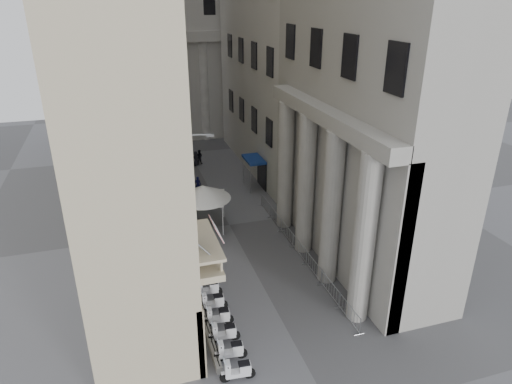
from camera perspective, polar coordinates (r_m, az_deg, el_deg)
far_building at (r=61.22m, az=-10.77°, el=21.13°), size 22.00×10.00×30.00m
iron_fence at (r=35.33m, az=-9.68°, el=-5.91°), size 0.30×28.00×1.40m
blue_awning at (r=43.95m, az=-0.26°, el=0.54°), size 1.60×3.00×3.00m
flag at (r=24.93m, az=-4.36°, el=-20.09°), size 1.00×1.40×8.20m
scooter_0 at (r=23.91m, az=-2.24°, el=-22.39°), size 1.44×0.68×1.50m
scooter_1 at (r=24.87m, az=-3.14°, el=-20.17°), size 1.44×0.68×1.50m
scooter_2 at (r=25.87m, az=-3.94°, el=-18.12°), size 1.44×0.68×1.50m
scooter_3 at (r=26.91m, az=-4.66°, el=-16.22°), size 1.44×0.68×1.50m
scooter_4 at (r=27.97m, az=-5.32°, el=-14.46°), size 1.44×0.68×1.50m
scooter_5 at (r=29.06m, az=-5.92°, el=-12.83°), size 1.44×0.68×1.50m
scooter_6 at (r=30.18m, az=-6.47°, el=-11.31°), size 1.44×0.68×1.50m
scooter_7 at (r=31.32m, az=-6.97°, el=-9.91°), size 1.44×0.68×1.50m
scooter_8 at (r=32.48m, az=-7.44°, el=-8.60°), size 1.44×0.68×1.50m
scooter_9 at (r=33.65m, az=-7.87°, el=-7.39°), size 1.44×0.68×1.50m
scooter_10 at (r=34.85m, az=-8.26°, el=-6.25°), size 1.44×0.68×1.50m
scooter_11 at (r=36.05m, az=-8.64°, el=-5.20°), size 1.44×0.68×1.50m
scooter_12 at (r=37.27m, az=-8.98°, el=-4.21°), size 1.44×0.68×1.50m
scooter_13 at (r=38.50m, az=-9.30°, el=-3.28°), size 1.44×0.68×1.50m
scooter_14 at (r=39.74m, az=-9.60°, el=-2.41°), size 1.44×0.68×1.50m
scooter_15 at (r=41.00m, az=-9.89°, el=-1.60°), size 1.44×0.68×1.50m
barrier_0 at (r=27.59m, az=11.52°, el=-15.53°), size 0.60×2.40×1.10m
barrier_1 at (r=29.32m, az=9.19°, el=-12.67°), size 0.60×2.40×1.10m
barrier_2 at (r=31.15m, az=7.17°, el=-10.13°), size 0.60×2.40×1.10m
barrier_3 at (r=33.07m, az=5.41°, el=-7.86°), size 0.60×2.40×1.10m
barrier_4 at (r=35.06m, az=3.87°, el=-5.84°), size 0.60×2.40×1.10m
barrier_5 at (r=37.12m, az=2.50°, el=-4.04°), size 0.60×2.40×1.10m
barrier_6 at (r=39.23m, az=1.28°, el=-2.43°), size 0.60×2.40×1.10m
security_tent at (r=36.08m, az=-7.31°, el=0.15°), size 4.37×4.37×3.55m
street_lamp at (r=32.26m, az=-9.25°, el=1.23°), size 2.75×0.66×8.51m
info_kiosk at (r=40.74m, az=-10.94°, el=-0.36°), size 0.56×0.93×1.90m
pedestrian_a at (r=42.98m, az=-7.28°, el=0.93°), size 0.67×0.57×1.57m
pedestrian_b at (r=50.46m, az=-7.11°, el=4.41°), size 0.96×0.91×1.57m
pedestrian_c at (r=49.88m, az=-7.52°, el=4.18°), size 0.93×0.89×1.60m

